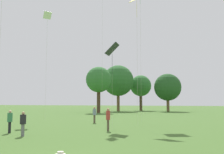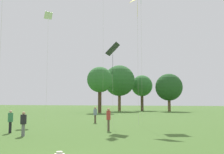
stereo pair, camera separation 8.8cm
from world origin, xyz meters
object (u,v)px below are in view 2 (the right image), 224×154
(person_standing_3, at_px, (109,117))
(kite_1, at_px, (137,1))
(kite_5, at_px, (48,20))
(kite_2, at_px, (113,50))
(person_standing_5, at_px, (10,119))
(distant_tree_2, at_px, (119,81))
(person_standing_4, at_px, (23,122))
(distant_tree_1, at_px, (100,80))
(distant_tree_0, at_px, (142,86))
(person_standing_7, at_px, (95,113))
(distant_tree_3, at_px, (169,87))

(person_standing_3, distance_m, kite_1, 12.80)
(kite_5, bearing_deg, kite_2, 149.38)
(person_standing_5, bearing_deg, distant_tree_2, -64.31)
(person_standing_4, height_order, distant_tree_1, distant_tree_1)
(person_standing_4, relative_size, distant_tree_2, 0.14)
(distant_tree_0, bearing_deg, kite_5, -93.47)
(person_standing_4, bearing_deg, kite_2, 124.39)
(distant_tree_0, distance_m, distant_tree_2, 7.48)
(person_standing_5, relative_size, distant_tree_0, 0.18)
(person_standing_4, relative_size, distant_tree_1, 0.17)
(person_standing_7, xyz_separation_m, distant_tree_0, (-4.47, 40.47, 5.33))
(kite_1, bearing_deg, distant_tree_1, -161.09)
(kite_2, height_order, distant_tree_3, distant_tree_3)
(distant_tree_2, bearing_deg, kite_2, -72.66)
(person_standing_3, height_order, kite_5, kite_5)
(kite_1, distance_m, kite_5, 11.86)
(distant_tree_0, relative_size, distant_tree_2, 0.82)
(kite_2, distance_m, distant_tree_2, 40.16)
(person_standing_5, bearing_deg, distant_tree_1, -60.52)
(person_standing_3, bearing_deg, distant_tree_1, -144.70)
(kite_1, xyz_separation_m, kite_2, (-1.45, -3.32, -5.58))
(distant_tree_0, height_order, distant_tree_3, distant_tree_0)
(distant_tree_3, bearing_deg, person_standing_7, -94.51)
(person_standing_4, distance_m, person_standing_5, 2.26)
(distant_tree_0, bearing_deg, distant_tree_1, -106.76)
(person_standing_5, relative_size, kite_5, 0.12)
(kite_2, height_order, distant_tree_2, distant_tree_2)
(person_standing_5, relative_size, distant_tree_2, 0.15)
(kite_1, height_order, kite_5, kite_5)
(person_standing_4, relative_size, distant_tree_3, 0.18)
(person_standing_3, distance_m, distant_tree_3, 43.57)
(person_standing_3, xyz_separation_m, distant_tree_1, (-13.43, 30.69, 5.67))
(person_standing_7, xyz_separation_m, kite_1, (4.86, -0.73, 11.36))
(distant_tree_0, bearing_deg, distant_tree_3, -27.45)
(person_standing_4, bearing_deg, kite_5, 178.35)
(person_standing_4, xyz_separation_m, kite_2, (3.54, 7.32, 5.85))
(kite_1, distance_m, distant_tree_1, 29.12)
(distant_tree_2, bearing_deg, kite_1, -69.03)
(distant_tree_3, bearing_deg, kite_2, -89.27)
(kite_5, xyz_separation_m, distant_tree_1, (-2.58, 22.84, -5.54))
(person_standing_3, distance_m, kite_5, 17.47)
(person_standing_3, relative_size, distant_tree_0, 0.19)
(person_standing_4, distance_m, distant_tree_2, 46.86)
(kite_2, height_order, kite_5, kite_5)
(person_standing_4, relative_size, distant_tree_0, 0.17)
(kite_5, bearing_deg, distant_tree_1, -87.17)
(person_standing_4, bearing_deg, distant_tree_1, 164.91)
(person_standing_3, bearing_deg, person_standing_5, -47.72)
(distant_tree_1, bearing_deg, person_standing_5, -77.97)
(kite_1, height_order, distant_tree_0, kite_1)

